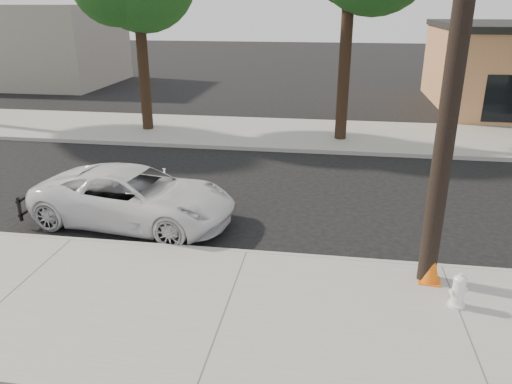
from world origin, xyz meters
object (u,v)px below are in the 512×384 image
utility_pole (460,31)px  police_cruiser (135,197)px  traffic_cone (431,263)px  fire_hydrant (458,291)px

utility_pole → police_cruiser: utility_pole is taller
utility_pole → traffic_cone: bearing=-53.8°
fire_hydrant → police_cruiser: bearing=138.1°
police_cruiser → fire_hydrant: bearing=-104.5°
police_cruiser → traffic_cone: bearing=-99.5°
utility_pole → traffic_cone: 4.17m
utility_pole → police_cruiser: bearing=163.3°
police_cruiser → traffic_cone: police_cruiser is taller
traffic_cone → utility_pole: bearing=126.2°
traffic_cone → fire_hydrant: bearing=-67.2°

